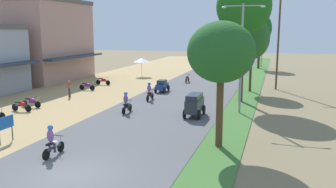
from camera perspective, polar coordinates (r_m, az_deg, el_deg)
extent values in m
plane|color=#7A6B4C|center=(16.57, -15.17, -12.66)|extent=(180.00, 180.00, 0.00)
cube|color=#565659|center=(16.55, -15.17, -12.54)|extent=(9.00, 140.00, 0.08)
cube|color=tan|center=(48.05, -19.28, 7.86)|extent=(7.72, 11.52, 9.60)
cube|color=#2D3847|center=(45.66, -14.61, 5.84)|extent=(1.20, 11.52, 0.25)
cube|color=#59514C|center=(48.15, -19.64, 13.87)|extent=(7.92, 11.72, 0.50)
cylinder|color=black|center=(27.71, -25.12, -3.25)|extent=(0.56, 0.06, 0.56)
cylinder|color=#A5A8AD|center=(27.69, -25.26, -2.70)|extent=(0.26, 0.05, 0.68)
cylinder|color=black|center=(27.66, -25.41, -1.94)|extent=(0.04, 0.54, 0.04)
cylinder|color=black|center=(29.62, -21.56, -2.17)|extent=(0.56, 0.06, 0.56)
cylinder|color=black|center=(30.40, -23.39, -1.99)|extent=(0.56, 0.06, 0.56)
cube|color=#333338|center=(29.97, -22.51, -1.74)|extent=(1.12, 0.12, 0.12)
ellipsoid|color=red|center=(29.89, -22.41, -1.49)|extent=(0.64, 0.28, 0.32)
cube|color=black|center=(30.10, -22.95, -1.22)|extent=(0.44, 0.20, 0.10)
cylinder|color=#A5A8AD|center=(29.60, -21.68, -1.65)|extent=(0.26, 0.05, 0.68)
cylinder|color=black|center=(29.57, -21.82, -0.94)|extent=(0.04, 0.54, 0.04)
cylinder|color=black|center=(30.85, -20.22, -1.61)|extent=(0.56, 0.06, 0.56)
cylinder|color=black|center=(31.61, -22.01, -1.45)|extent=(0.56, 0.06, 0.56)
cube|color=#333338|center=(31.19, -21.14, -1.20)|extent=(1.12, 0.12, 0.12)
ellipsoid|color=#8C1E8C|center=(31.12, -21.05, -0.96)|extent=(0.64, 0.28, 0.32)
cube|color=black|center=(31.32, -21.58, -0.70)|extent=(0.44, 0.20, 0.10)
cylinder|color=#A5A8AD|center=(30.83, -20.34, -1.11)|extent=(0.26, 0.05, 0.68)
cylinder|color=black|center=(30.80, -20.47, -0.43)|extent=(0.04, 0.54, 0.04)
cylinder|color=black|center=(38.13, -12.07, 0.98)|extent=(0.56, 0.06, 0.56)
cylinder|color=black|center=(38.75, -13.68, 1.06)|extent=(0.56, 0.06, 0.56)
cube|color=#333338|center=(38.41, -12.89, 1.28)|extent=(1.12, 0.12, 0.12)
ellipsoid|color=#8C1E8C|center=(38.35, -12.80, 1.49)|extent=(0.64, 0.28, 0.32)
cube|color=black|center=(38.51, -13.27, 1.68)|extent=(0.44, 0.20, 0.10)
cylinder|color=#A5A8AD|center=(38.12, -12.17, 1.38)|extent=(0.26, 0.05, 0.68)
cylinder|color=black|center=(38.09, -12.27, 1.94)|extent=(0.04, 0.54, 0.04)
cylinder|color=black|center=(41.52, -9.63, 1.81)|extent=(0.56, 0.06, 0.56)
cylinder|color=black|center=(42.08, -11.14, 1.87)|extent=(0.56, 0.06, 0.56)
cube|color=#333338|center=(41.77, -10.40, 2.08)|extent=(1.12, 0.12, 0.12)
ellipsoid|color=red|center=(41.72, -10.30, 2.27)|extent=(0.64, 0.28, 0.32)
cube|color=black|center=(41.86, -10.75, 2.45)|extent=(0.44, 0.20, 0.10)
cylinder|color=#A5A8AD|center=(41.50, -9.71, 2.18)|extent=(0.26, 0.05, 0.68)
cylinder|color=black|center=(41.48, -9.80, 2.69)|extent=(0.04, 0.54, 0.04)
cylinder|color=#262628|center=(21.82, -25.45, -6.43)|extent=(0.06, 0.06, 0.80)
cylinder|color=#262628|center=(22.53, -23.74, -5.79)|extent=(0.06, 0.06, 0.80)
cube|color=#1959B2|center=(21.99, -24.73, -4.22)|extent=(0.04, 1.30, 0.70)
cylinder|color=#99999E|center=(48.69, -4.26, 4.07)|extent=(0.05, 0.05, 2.10)
cone|color=white|center=(48.57, -4.28, 5.48)|extent=(2.20, 2.20, 0.55)
cylinder|color=#33333D|center=(34.88, -15.51, 0.19)|extent=(0.14, 0.14, 0.82)
cylinder|color=#33333D|center=(34.72, -15.61, 0.14)|extent=(0.14, 0.14, 0.82)
ellipsoid|color=#BF3333|center=(34.69, -15.62, 1.29)|extent=(0.31, 0.40, 0.56)
sphere|color=#9E7556|center=(34.63, -15.65, 1.96)|extent=(0.22, 0.22, 0.22)
cylinder|color=#4C351E|center=(19.33, 8.30, -2.28)|extent=(0.38, 0.38, 4.26)
ellipsoid|color=#215821|center=(18.91, 8.54, 6.69)|extent=(3.59, 3.59, 3.25)
cylinder|color=#4C351E|center=(31.91, 11.78, 5.00)|extent=(0.36, 0.36, 6.95)
ellipsoid|color=#1D5F1A|center=(31.85, 12.10, 13.66)|extent=(4.70, 4.70, 4.89)
cylinder|color=#4C351E|center=(37.52, 13.14, 3.67)|extent=(0.26, 0.26, 4.30)
ellipsoid|color=#275C25|center=(37.30, 13.35, 8.77)|extent=(3.56, 3.56, 4.31)
cylinder|color=#4C351E|center=(60.52, 14.41, 6.46)|extent=(0.41, 0.41, 5.19)
ellipsoid|color=#19541A|center=(60.41, 14.58, 10.17)|extent=(3.76, 3.76, 4.80)
cylinder|color=gray|center=(27.26, 11.70, 5.42)|extent=(0.16, 0.16, 8.17)
cylinder|color=gray|center=(27.30, 10.50, 13.74)|extent=(1.40, 0.08, 0.08)
ellipsoid|color=silver|center=(27.39, 9.00, 13.62)|extent=(0.36, 0.20, 0.14)
cylinder|color=gray|center=(27.17, 13.52, 13.65)|extent=(1.40, 0.08, 0.08)
ellipsoid|color=silver|center=(27.13, 15.03, 13.44)|extent=(0.36, 0.20, 0.14)
cylinder|color=gray|center=(63.24, 14.89, 7.62)|extent=(0.16, 0.16, 7.46)
cylinder|color=gray|center=(63.23, 14.40, 10.89)|extent=(1.40, 0.08, 0.08)
ellipsoid|color=silver|center=(63.26, 13.75, 10.86)|extent=(0.36, 0.20, 0.14)
cylinder|color=gray|center=(63.17, 15.69, 10.84)|extent=(1.40, 0.08, 0.08)
ellipsoid|color=silver|center=(63.15, 16.33, 10.74)|extent=(0.36, 0.20, 0.14)
cylinder|color=brown|center=(39.65, 17.30, 7.85)|extent=(0.20, 0.20, 9.98)
cube|color=#282D33|center=(26.07, 4.30, -1.77)|extent=(0.95, 2.40, 0.95)
cube|color=#232B38|center=(25.84, 4.27, -0.40)|extent=(0.87, 2.00, 0.35)
cylinder|color=black|center=(25.24, 5.03, -3.36)|extent=(0.12, 0.68, 0.68)
cylinder|color=black|center=(25.48, 2.67, -3.20)|extent=(0.12, 0.68, 0.68)
cylinder|color=black|center=(26.89, 5.81, -2.52)|extent=(0.12, 0.68, 0.68)
cylinder|color=black|center=(27.11, 3.59, -2.39)|extent=(0.12, 0.68, 0.68)
cube|color=navy|center=(36.31, -0.95, 1.26)|extent=(0.84, 1.95, 0.50)
cube|color=#232B38|center=(36.20, -0.98, 1.95)|extent=(0.77, 1.10, 0.40)
cylinder|color=black|center=(37.16, -1.30, 1.03)|extent=(0.10, 0.60, 0.60)
cylinder|color=black|center=(36.88, 0.08, 0.96)|extent=(0.10, 0.60, 0.60)
cylinder|color=black|center=(35.85, -2.01, 0.68)|extent=(0.10, 0.60, 0.60)
cylinder|color=black|center=(35.56, -0.58, 0.61)|extent=(0.10, 0.60, 0.60)
cylinder|color=black|center=(19.47, -16.85, -8.12)|extent=(0.06, 0.56, 0.56)
cylinder|color=black|center=(18.52, -19.01, -9.20)|extent=(0.06, 0.56, 0.56)
cube|color=#333338|center=(18.93, -17.93, -8.13)|extent=(0.12, 1.12, 0.12)
ellipsoid|color=silver|center=(18.95, -17.82, -7.66)|extent=(0.28, 0.64, 0.32)
cube|color=black|center=(18.64, -18.47, -7.62)|extent=(0.20, 0.44, 0.10)
cylinder|color=#A5A8AD|center=(19.34, -16.99, -7.41)|extent=(0.05, 0.26, 0.68)
cylinder|color=black|center=(19.19, -17.15, -6.41)|extent=(0.54, 0.04, 0.04)
ellipsoid|color=#724C8C|center=(18.59, -18.40, -6.37)|extent=(0.36, 0.28, 0.64)
sphere|color=blue|center=(18.51, -18.40, -5.15)|extent=(0.28, 0.28, 0.28)
cylinder|color=#2D2D38|center=(18.93, -18.46, -8.10)|extent=(0.12, 0.12, 0.48)
cylinder|color=#2D2D38|center=(18.77, -17.76, -8.22)|extent=(0.12, 0.12, 0.48)
cylinder|color=black|center=(27.93, -6.10, -2.18)|extent=(0.06, 0.56, 0.56)
cylinder|color=black|center=(26.82, -7.14, -2.72)|extent=(0.06, 0.56, 0.56)
cube|color=#333338|center=(27.33, -6.62, -2.07)|extent=(0.12, 1.12, 0.12)
ellipsoid|color=black|center=(27.38, -6.56, -1.75)|extent=(0.28, 0.64, 0.32)
cube|color=black|center=(27.03, -6.87, -1.66)|extent=(0.20, 0.44, 0.10)
cylinder|color=#A5A8AD|center=(27.82, -6.16, -1.66)|extent=(0.05, 0.26, 0.68)
cylinder|color=black|center=(27.69, -6.22, -0.93)|extent=(0.54, 0.04, 0.04)
ellipsoid|color=#724C8C|center=(27.02, -6.82, -0.79)|extent=(0.36, 0.28, 0.64)
sphere|color=blue|center=(26.98, -6.80, 0.06)|extent=(0.28, 0.28, 0.28)
cylinder|color=#2D2D38|center=(27.30, -6.97, -2.06)|extent=(0.12, 0.12, 0.48)
cylinder|color=#2D2D38|center=(27.19, -6.43, -2.09)|extent=(0.12, 0.12, 0.48)
cylinder|color=black|center=(32.65, -2.55, -0.31)|extent=(0.06, 0.56, 0.56)
cylinder|color=black|center=(31.50, -3.30, -0.71)|extent=(0.06, 0.56, 0.56)
cube|color=#333338|center=(32.04, -2.92, -0.19)|extent=(0.12, 1.12, 0.12)
ellipsoid|color=red|center=(32.09, -2.87, 0.08)|extent=(0.28, 0.64, 0.32)
cube|color=black|center=(31.74, -3.10, 0.19)|extent=(0.20, 0.44, 0.10)
cylinder|color=#A5A8AD|center=(32.54, -2.58, 0.14)|extent=(0.05, 0.26, 0.68)
cylinder|color=black|center=(32.43, -2.63, 0.76)|extent=(0.54, 0.04, 0.04)
ellipsoid|color=#724C8C|center=(31.74, -3.05, 0.92)|extent=(0.36, 0.28, 0.64)
sphere|color=blue|center=(31.72, -3.04, 1.64)|extent=(0.28, 0.28, 0.28)
cylinder|color=#2D2D38|center=(31.99, -3.22, -0.17)|extent=(0.12, 0.12, 0.48)
cylinder|color=#2D2D38|center=(31.90, -2.75, -0.20)|extent=(0.12, 0.12, 0.48)
cylinder|color=black|center=(43.47, 3.32, 2.34)|extent=(0.06, 0.56, 0.56)
cylinder|color=black|center=(42.28, 2.92, 2.12)|extent=(0.06, 0.56, 0.56)
cube|color=#333338|center=(42.85, 3.13, 2.47)|extent=(0.12, 1.12, 0.12)
ellipsoid|color=red|center=(42.91, 3.16, 2.67)|extent=(0.28, 0.64, 0.32)
cube|color=black|center=(42.55, 3.04, 2.77)|extent=(0.20, 0.44, 0.10)
cylinder|color=#A5A8AD|center=(43.38, 3.31, 2.68)|extent=(0.05, 0.26, 0.68)
cylinder|color=black|center=(43.27, 3.29, 3.16)|extent=(0.54, 0.04, 0.04)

